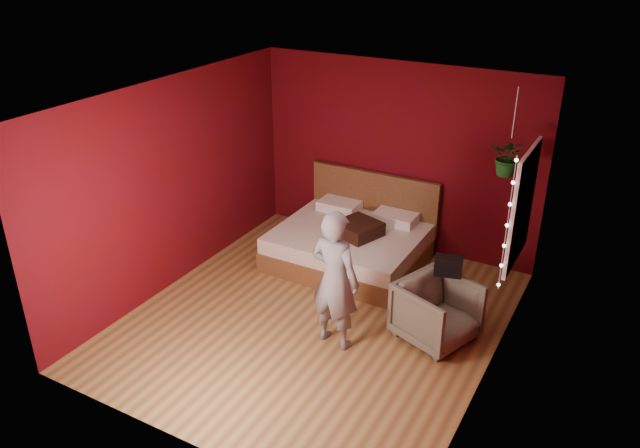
# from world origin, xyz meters

# --- Properties ---
(floor) EXTENTS (4.50, 4.50, 0.00)m
(floor) POSITION_xyz_m (0.00, 0.00, 0.00)
(floor) COLOR olive
(floor) RESTS_ON ground
(room_walls) EXTENTS (4.04, 4.54, 2.62)m
(room_walls) POSITION_xyz_m (0.00, 0.00, 1.68)
(room_walls) COLOR #550908
(room_walls) RESTS_ON ground
(window) EXTENTS (0.05, 0.97, 1.27)m
(window) POSITION_xyz_m (1.97, 0.90, 1.50)
(window) COLOR white
(window) RESTS_ON room_walls
(fairy_lights) EXTENTS (0.04, 0.04, 1.45)m
(fairy_lights) POSITION_xyz_m (1.94, 0.37, 1.50)
(fairy_lights) COLOR silver
(fairy_lights) RESTS_ON room_walls
(bed) EXTENTS (1.91, 1.63, 1.05)m
(bed) POSITION_xyz_m (-0.27, 1.48, 0.27)
(bed) COLOR brown
(bed) RESTS_ON ground
(person) EXTENTS (0.62, 0.44, 1.58)m
(person) POSITION_xyz_m (0.40, -0.30, 0.79)
(person) COLOR gray
(person) RESTS_ON ground
(armchair) EXTENTS (0.98, 0.97, 0.70)m
(armchair) POSITION_xyz_m (1.34, 0.30, 0.35)
(armchair) COLOR #6B6854
(armchair) RESTS_ON ground
(handbag) EXTENTS (0.33, 0.23, 0.21)m
(handbag) POSITION_xyz_m (1.36, 0.53, 0.81)
(handbag) COLOR black
(handbag) RESTS_ON armchair
(throw_pillow) EXTENTS (0.65, 0.65, 0.18)m
(throw_pillow) POSITION_xyz_m (-0.12, 1.34, 0.57)
(throw_pillow) COLOR black
(throw_pillow) RESTS_ON bed
(hanging_plant) EXTENTS (0.41, 0.35, 1.02)m
(hanging_plant) POSITION_xyz_m (1.64, 1.51, 1.81)
(hanging_plant) COLOR silver
(hanging_plant) RESTS_ON room_walls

